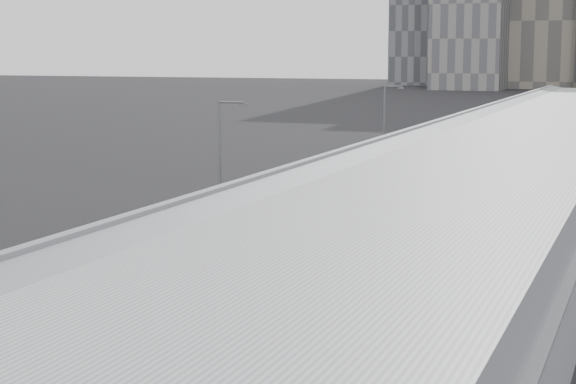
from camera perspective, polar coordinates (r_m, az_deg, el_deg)
The scene contains 20 objects.
sidewalk at distance 64.92m, azimuth 9.62°, elevation -2.32°, with size 10.00×170.00×0.12m, color gray.
lane_line at distance 67.73m, azimuth 0.88°, elevation -1.81°, with size 0.12×160.00×0.02m, color gold.
depot at distance 63.73m, azimuth 13.22°, elevation 0.52°, with size 12.45×160.40×7.20m.
bus_1 at distance 35.30m, azimuth -13.03°, elevation -9.10°, with size 2.93×12.14×3.52m.
bus_2 at distance 47.69m, azimuth -2.62°, elevation -4.32°, with size 3.53×12.26×3.54m.
bus_3 at distance 60.50m, azimuth 1.88°, elevation -1.57°, with size 3.55×12.58×3.63m.
bus_4 at distance 72.36m, azimuth 5.07°, elevation 0.12°, with size 3.12×13.38×3.89m.
bus_5 at distance 88.16m, azimuth 8.12°, elevation 1.60°, with size 3.73×14.18×4.10m.
bus_6 at distance 100.43m, azimuth 9.52°, elevation 2.38°, with size 4.03×14.08×4.06m.
bus_7 at distance 114.10m, azimuth 11.13°, elevation 3.01°, with size 4.02×13.70×3.95m.
bus_8 at distance 128.64m, azimuth 12.11°, elevation 3.60°, with size 3.43×14.13×4.10m.
tree_1 at distance 41.39m, azimuth -1.49°, elevation -3.97°, with size 1.73×1.73×4.01m.
tree_2 at distance 69.08m, azimuth 7.68°, elevation 1.16°, with size 2.21×2.21×4.52m.
tree_3 at distance 86.89m, azimuth 10.60°, elevation 2.85°, with size 1.90×1.90×4.84m.
tree_4 at distance 109.17m, azimuth 12.60°, elevation 3.79°, with size 2.55×2.55×4.97m.
tree_5 at distance 137.24m, azimuth 14.31°, elevation 4.41°, with size 2.72×2.72×4.52m.
street_lamp_near at distance 61.39m, azimuth -3.91°, elevation 1.94°, with size 2.04×0.22×8.87m.
street_lamp_far at distance 98.87m, azimuth 5.84°, elevation 4.24°, with size 2.04×0.22×8.53m.
shipping_container at distance 126.55m, azimuth 9.04°, elevation 3.38°, with size 2.22×6.42×2.46m, color #164A25.
suv at distance 139.54m, azimuth 10.15°, elevation 3.63°, with size 2.72×5.90×1.64m, color black.
Camera 1 is at (21.43, -7.60, 11.92)m, focal length 60.00 mm.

